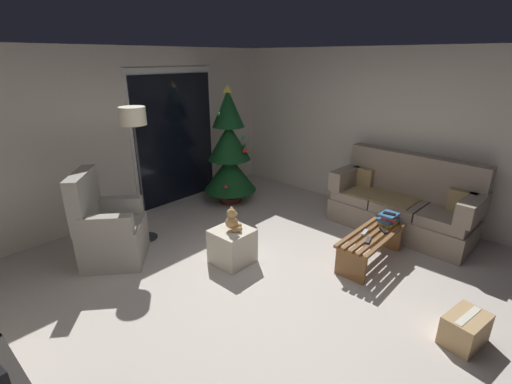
# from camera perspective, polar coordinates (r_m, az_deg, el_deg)

# --- Properties ---
(ground_plane) EXTENTS (7.00, 7.00, 0.00)m
(ground_plane) POSITION_cam_1_polar(r_m,az_deg,el_deg) (3.98, 3.72, -15.53)
(ground_plane) COLOR #BCB2A8
(wall_back) EXTENTS (5.72, 0.12, 2.50)m
(wall_back) POSITION_cam_1_polar(r_m,az_deg,el_deg) (5.74, -20.77, 8.31)
(wall_back) COLOR beige
(wall_back) RESTS_ON ground
(wall_right) EXTENTS (0.12, 6.00, 2.50)m
(wall_right) POSITION_cam_1_polar(r_m,az_deg,el_deg) (5.85, 22.04, 8.36)
(wall_right) COLOR beige
(wall_right) RESTS_ON ground
(patio_door_frame) EXTENTS (1.60, 0.02, 2.20)m
(patio_door_frame) POSITION_cam_1_polar(r_m,az_deg,el_deg) (6.17, -12.73, 8.50)
(patio_door_frame) COLOR silver
(patio_door_frame) RESTS_ON ground
(patio_door_glass) EXTENTS (1.50, 0.02, 2.10)m
(patio_door_glass) POSITION_cam_1_polar(r_m,az_deg,el_deg) (6.17, -12.59, 8.03)
(patio_door_glass) COLOR black
(patio_door_glass) RESTS_ON ground
(couch) EXTENTS (0.86, 1.97, 1.08)m
(couch) POSITION_cam_1_polar(r_m,az_deg,el_deg) (5.48, 22.24, -1.79)
(couch) COLOR gray
(couch) RESTS_ON ground
(coffee_table) EXTENTS (1.10, 0.40, 0.38)m
(coffee_table) POSITION_cam_1_polar(r_m,az_deg,el_deg) (4.57, 17.81, -7.70)
(coffee_table) COLOR brown
(coffee_table) RESTS_ON ground
(remote_black) EXTENTS (0.14, 0.14, 0.02)m
(remote_black) POSITION_cam_1_polar(r_m,az_deg,el_deg) (4.61, 19.54, -5.78)
(remote_black) COLOR black
(remote_black) RESTS_ON coffee_table
(remote_silver) EXTENTS (0.16, 0.07, 0.02)m
(remote_silver) POSITION_cam_1_polar(r_m,az_deg,el_deg) (4.50, 16.87, -6.14)
(remote_silver) COLOR #ADADB2
(remote_silver) RESTS_ON coffee_table
(remote_graphite) EXTENTS (0.16, 0.08, 0.02)m
(remote_graphite) POSITION_cam_1_polar(r_m,az_deg,el_deg) (4.32, 17.36, -7.34)
(remote_graphite) COLOR #333338
(remote_graphite) RESTS_ON coffee_table
(book_stack) EXTENTS (0.28, 0.24, 0.14)m
(book_stack) POSITION_cam_1_polar(r_m,az_deg,el_deg) (4.80, 20.30, -3.96)
(book_stack) COLOR #B79333
(book_stack) RESTS_ON coffee_table
(cell_phone) EXTENTS (0.09, 0.15, 0.01)m
(cell_phone) POSITION_cam_1_polar(r_m,az_deg,el_deg) (4.76, 20.41, -3.23)
(cell_phone) COLOR black
(cell_phone) RESTS_ON book_stack
(christmas_tree) EXTENTS (0.88, 0.88, 1.95)m
(christmas_tree) POSITION_cam_1_polar(r_m,az_deg,el_deg) (5.97, -4.27, 6.23)
(christmas_tree) COLOR #4C1E19
(christmas_tree) RESTS_ON ground
(armchair) EXTENTS (0.97, 0.97, 1.13)m
(armchair) POSITION_cam_1_polar(r_m,az_deg,el_deg) (4.67, -22.38, -5.65)
(armchair) COLOR gray
(armchair) RESTS_ON ground
(floor_lamp) EXTENTS (0.32, 0.32, 1.78)m
(floor_lamp) POSITION_cam_1_polar(r_m,az_deg,el_deg) (4.74, -18.76, 9.34)
(floor_lamp) COLOR #2D2D30
(floor_lamp) RESTS_ON ground
(ottoman) EXTENTS (0.44, 0.44, 0.43)m
(ottoman) POSITION_cam_1_polar(r_m,az_deg,el_deg) (4.39, -3.79, -8.53)
(ottoman) COLOR beige
(ottoman) RESTS_ON ground
(teddy_bear_honey) EXTENTS (0.21, 0.22, 0.29)m
(teddy_bear_honey) POSITION_cam_1_polar(r_m,az_deg,el_deg) (4.23, -3.75, -4.58)
(teddy_bear_honey) COLOR tan
(teddy_bear_honey) RESTS_ON ottoman
(cardboard_box_taped_mid_floor) EXTENTS (0.45, 0.35, 0.28)m
(cardboard_box_taped_mid_floor) POSITION_cam_1_polar(r_m,az_deg,el_deg) (3.80, 30.24, -18.25)
(cardboard_box_taped_mid_floor) COLOR tan
(cardboard_box_taped_mid_floor) RESTS_ON ground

